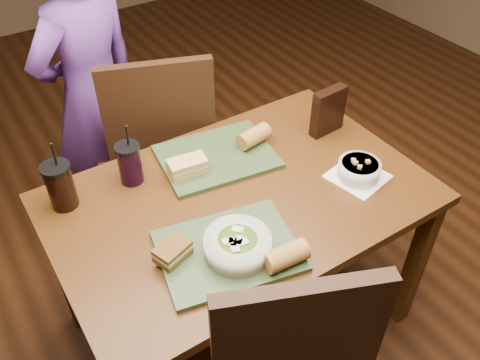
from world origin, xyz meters
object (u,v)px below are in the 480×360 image
(salad_bowl, at_px, (238,244))
(cup_cola, at_px, (60,185))
(tray_near, at_px, (228,251))
(soup_bowl, at_px, (359,169))
(dining_table, at_px, (240,213))
(chip_bag, at_px, (328,111))
(diner, at_px, (93,95))
(baguette_far, at_px, (254,136))
(cup_berry, at_px, (130,163))
(baguette_near, at_px, (286,256))
(sandwich_near, at_px, (173,252))
(tray_far, at_px, (217,157))
(chair_far, at_px, (154,146))
(sandwich_far, at_px, (188,166))

(salad_bowl, relative_size, cup_cola, 0.79)
(tray_near, height_order, soup_bowl, soup_bowl)
(dining_table, height_order, chip_bag, chip_bag)
(diner, xyz_separation_m, baguette_far, (0.39, -0.70, 0.05))
(salad_bowl, bearing_deg, cup_berry, 103.94)
(cup_berry, bearing_deg, baguette_far, -8.96)
(baguette_near, bearing_deg, sandwich_near, 143.01)
(tray_far, relative_size, soup_bowl, 1.90)
(chair_far, bearing_deg, tray_far, -78.09)
(dining_table, xyz_separation_m, baguette_near, (-0.06, -0.34, 0.14))
(dining_table, bearing_deg, baguette_far, 46.17)
(chair_far, bearing_deg, salad_bowl, -97.13)
(salad_bowl, height_order, cup_berry, cup_berry)
(sandwich_far, height_order, baguette_far, baguette_far)
(chair_far, height_order, cup_berry, chair_far)
(tray_far, relative_size, cup_cola, 1.59)
(sandwich_near, xyz_separation_m, cup_berry, (0.05, 0.42, 0.04))
(salad_bowl, relative_size, sandwich_near, 1.68)
(dining_table, height_order, sandwich_far, sandwich_far)
(baguette_near, bearing_deg, tray_far, 80.14)
(tray_far, xyz_separation_m, sandwich_far, (-0.14, -0.03, 0.04))
(diner, height_order, soup_bowl, diner)
(cup_berry, relative_size, chip_bag, 1.25)
(tray_far, distance_m, cup_cola, 0.57)
(chair_far, height_order, sandwich_far, chair_far)
(dining_table, distance_m, baguette_near, 0.38)
(diner, height_order, tray_near, diner)
(tray_near, xyz_separation_m, sandwich_near, (-0.16, 0.06, 0.03))
(chair_far, distance_m, sandwich_near, 0.85)
(chair_far, relative_size, salad_bowl, 5.01)
(chair_far, distance_m, tray_far, 0.46)
(baguette_near, distance_m, cup_berry, 0.66)
(sandwich_near, bearing_deg, dining_table, 22.63)
(chair_far, xyz_separation_m, sandwich_far, (-0.05, -0.44, 0.22))
(soup_bowl, relative_size, baguette_near, 1.65)
(chair_far, relative_size, tray_near, 2.48)
(dining_table, relative_size, baguette_near, 9.68)
(diner, distance_m, baguette_far, 0.80)
(dining_table, height_order, baguette_far, baguette_far)
(dining_table, relative_size, sandwich_far, 8.90)
(soup_bowl, bearing_deg, baguette_far, 121.58)
(sandwich_far, bearing_deg, chip_bag, -5.54)
(dining_table, relative_size, chip_bag, 6.77)
(tray_near, height_order, cup_cola, cup_cola)
(baguette_near, bearing_deg, diner, 96.21)
(diner, height_order, salad_bowl, diner)
(tray_far, bearing_deg, salad_bowl, -113.46)
(baguette_far, bearing_deg, diner, 119.23)
(chip_bag, bearing_deg, diner, 127.86)
(soup_bowl, xyz_separation_m, sandwich_near, (-0.74, 0.01, 0.01))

